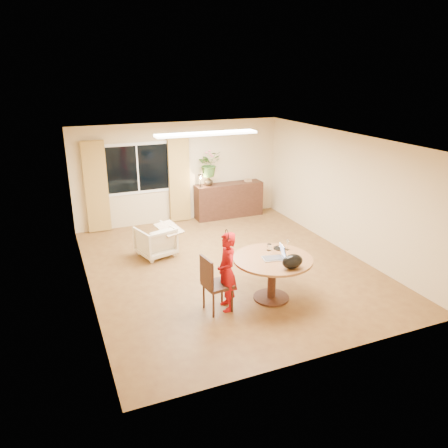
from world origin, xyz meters
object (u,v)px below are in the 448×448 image
(dining_table, at_px, (272,267))
(child, at_px, (227,272))
(dining_chair, at_px, (218,283))
(sideboard, at_px, (229,200))
(armchair, at_px, (156,241))

(dining_table, bearing_deg, child, -179.58)
(dining_chair, distance_m, child, 0.25)
(child, relative_size, sideboard, 0.73)
(dining_table, relative_size, dining_chair, 1.39)
(armchair, bearing_deg, child, 85.92)
(armchair, bearing_deg, dining_chair, 82.57)
(child, bearing_deg, armchair, -161.47)
(child, height_order, sideboard, child)
(dining_table, xyz_separation_m, armchair, (-1.42, 2.64, -0.28))
(dining_table, height_order, dining_chair, dining_chair)
(sideboard, bearing_deg, armchair, -143.60)
(child, distance_m, armchair, 2.73)
(armchair, relative_size, sideboard, 0.39)
(child, bearing_deg, sideboard, 163.11)
(child, distance_m, sideboard, 4.92)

